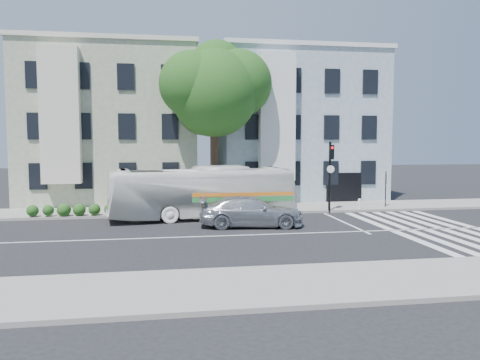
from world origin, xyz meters
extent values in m
plane|color=black|center=(0.00, 0.00, 0.00)|extent=(120.00, 120.00, 0.00)
cube|color=gray|center=(0.00, 8.00, 0.07)|extent=(80.00, 4.00, 0.15)
cube|color=gray|center=(0.00, -8.00, 0.07)|extent=(80.00, 4.00, 0.15)
cube|color=gray|center=(-7.00, 15.00, 5.50)|extent=(12.00, 10.00, 11.00)
cube|color=#85959E|center=(7.00, 15.00, 5.50)|extent=(12.00, 10.00, 11.00)
cylinder|color=#2D2116|center=(0.00, 8.50, 2.60)|extent=(0.56, 0.56, 5.20)
sphere|color=#1E3F14|center=(0.00, 8.50, 7.50)|extent=(5.60, 5.60, 5.60)
sphere|color=#1E3F14|center=(1.60, 8.90, 8.20)|extent=(4.40, 4.40, 4.40)
sphere|color=#1E3F14|center=(-1.40, 8.20, 8.00)|extent=(4.20, 4.20, 4.20)
sphere|color=#1E3F14|center=(0.30, 9.70, 9.20)|extent=(3.80, 3.80, 3.80)
sphere|color=#1E3F14|center=(-0.60, 9.10, 6.50)|extent=(3.40, 3.40, 3.40)
imported|color=white|center=(-1.04, 5.20, 1.50)|extent=(4.03, 11.04, 3.00)
imported|color=#BABBC1|center=(1.23, 2.20, 0.78)|extent=(2.79, 5.61, 1.57)
cylinder|color=black|center=(6.90, 6.05, 2.20)|extent=(0.15, 0.15, 4.40)
cube|color=black|center=(6.90, 5.80, 3.78)|extent=(0.32, 0.27, 0.89)
sphere|color=red|center=(6.90, 5.67, 4.04)|extent=(0.17, 0.17, 0.17)
cylinder|color=white|center=(6.90, 5.90, 2.73)|extent=(0.46, 0.10, 0.46)
cylinder|color=silver|center=(9.00, 6.30, 0.42)|extent=(0.22, 0.22, 0.55)
sphere|color=silver|center=(9.00, 6.30, 0.72)|extent=(0.20, 0.20, 0.20)
cylinder|color=silver|center=(9.00, 6.30, 0.50)|extent=(0.39, 0.22, 0.13)
cylinder|color=black|center=(11.09, 6.98, 1.32)|extent=(0.07, 0.07, 2.34)
cube|color=white|center=(11.09, 7.08, 2.16)|extent=(0.42, 0.14, 0.33)
cube|color=white|center=(11.09, 7.08, 1.79)|extent=(0.42, 0.14, 0.17)
camera|label=1|loc=(-3.19, -21.53, 4.46)|focal=35.00mm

